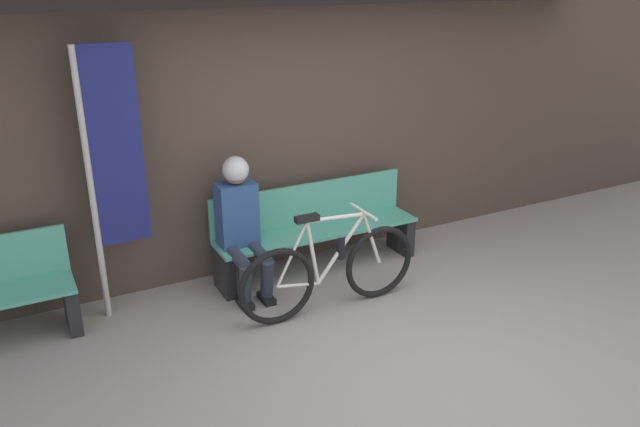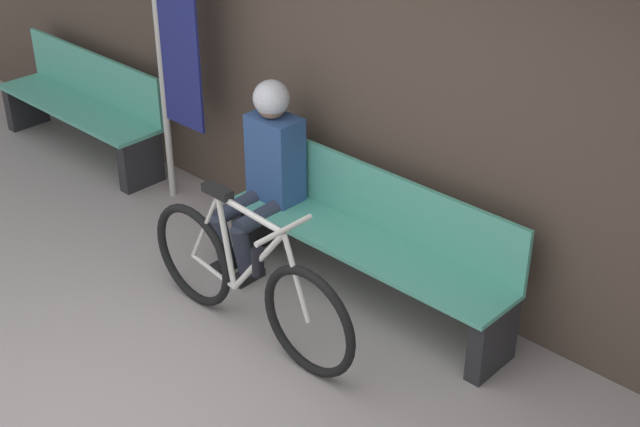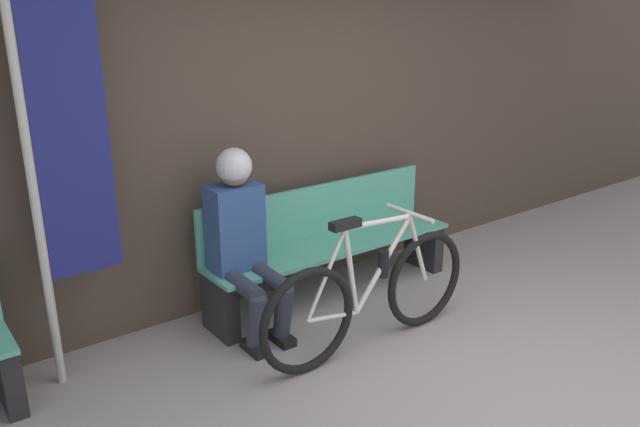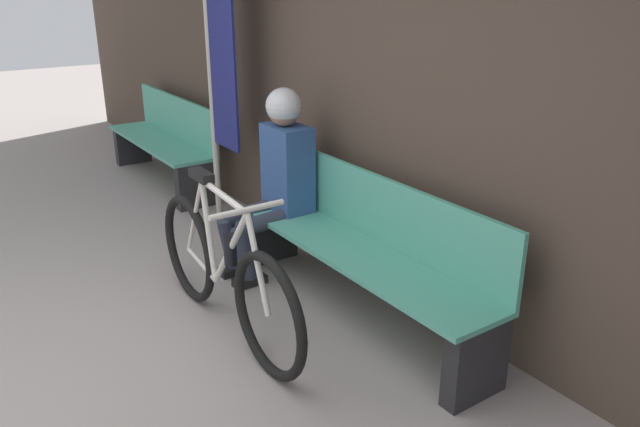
% 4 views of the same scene
% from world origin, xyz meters
% --- Properties ---
extents(ground_plane, '(24.00, 24.00, 0.00)m').
position_xyz_m(ground_plane, '(0.00, 0.00, 0.00)').
color(ground_plane, gray).
extents(storefront_wall, '(12.00, 0.56, 3.20)m').
position_xyz_m(storefront_wall, '(0.00, 2.26, 1.66)').
color(storefront_wall, '#4C3D33').
rests_on(storefront_wall, ground_plane).
extents(park_bench_near, '(2.00, 0.42, 0.82)m').
position_xyz_m(park_bench_near, '(0.10, 1.91, 0.40)').
color(park_bench_near, '#51A88E').
rests_on(park_bench_near, ground_plane).
extents(bicycle, '(1.64, 0.40, 0.90)m').
position_xyz_m(bicycle, '(-0.16, 1.14, 0.36)').
color(bicycle, black).
rests_on(bicycle, ground_plane).
extents(person_seated, '(0.34, 0.59, 1.24)m').
position_xyz_m(person_seated, '(-0.69, 1.80, 0.70)').
color(person_seated, '#2D3342').
rests_on(person_seated, ground_plane).
extents(park_bench_far, '(1.76, 0.42, 0.82)m').
position_xyz_m(park_bench_far, '(-2.96, 1.91, 0.39)').
color(park_bench_far, '#51A88E').
rests_on(park_bench_far, ground_plane).
extents(banner_pole, '(0.45, 0.05, 2.21)m').
position_xyz_m(banner_pole, '(-1.70, 1.92, 1.33)').
color(banner_pole, '#B7B2A8').
rests_on(banner_pole, ground_plane).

